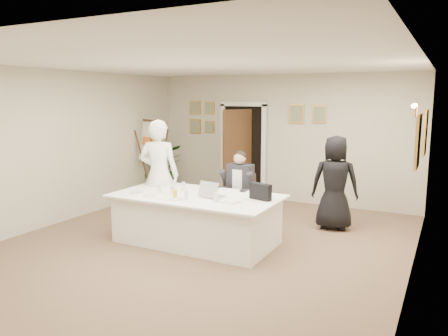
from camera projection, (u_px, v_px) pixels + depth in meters
name	position (u px, v px, depth m)	size (l,w,h in m)	color
floor	(201.00, 246.00, 6.83)	(7.00, 7.00, 0.00)	brown
ceiling	(200.00, 63.00, 6.38)	(6.00, 7.00, 0.02)	white
wall_back	(281.00, 138.00, 9.67)	(6.00, 0.10, 2.80)	beige
wall_left	(59.00, 147.00, 7.97)	(0.10, 7.00, 2.80)	beige
wall_right	(416.00, 173.00, 5.24)	(0.10, 7.00, 2.80)	beige
doorway	(241.00, 153.00, 9.97)	(1.14, 0.86, 2.20)	black
pictures_back_wall	(248.00, 117.00, 9.93)	(3.40, 0.06, 0.80)	gold
pictures_right_wall	(422.00, 136.00, 6.24)	(0.06, 2.20, 0.80)	gold
wall_sconce	(418.00, 112.00, 6.22)	(0.20, 0.30, 0.24)	#B76F3A
conference_table	(197.00, 218.00, 6.95)	(2.62, 1.40, 0.78)	white
seated_man	(239.00, 190.00, 7.60)	(0.60, 0.64, 1.40)	black
flip_chart	(153.00, 164.00, 9.82)	(0.64, 0.49, 1.77)	#3D2813
standing_man	(159.00, 175.00, 7.63)	(0.70, 0.46, 1.93)	white
standing_woman	(335.00, 183.00, 7.60)	(0.81, 0.53, 1.66)	black
potted_palm	(160.00, 169.00, 10.49)	(1.09, 0.94, 1.21)	#1C521B
laptop	(212.00, 188.00, 6.75)	(0.35, 0.37, 0.28)	#B7BABC
laptop_bag	(260.00, 192.00, 6.55)	(0.36, 0.10, 0.25)	black
paper_stack	(229.00, 201.00, 6.40)	(0.29, 0.20, 0.03)	white
plate_left	(137.00, 193.00, 7.02)	(0.24, 0.24, 0.01)	white
plate_mid	(150.00, 196.00, 6.81)	(0.23, 0.23, 0.01)	white
plate_near	(176.00, 199.00, 6.59)	(0.22, 0.22, 0.01)	white
glass_a	(160.00, 189.00, 7.04)	(0.06, 0.06, 0.14)	silver
glass_b	(186.00, 195.00, 6.54)	(0.06, 0.06, 0.14)	silver
glass_c	(216.00, 197.00, 6.44)	(0.07, 0.07, 0.14)	silver
glass_d	(183.00, 186.00, 7.22)	(0.06, 0.06, 0.14)	silver
oj_glass	(175.00, 194.00, 6.66)	(0.07, 0.07, 0.13)	#EFA714
steel_jug	(173.00, 191.00, 6.95)	(0.08, 0.08, 0.11)	silver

